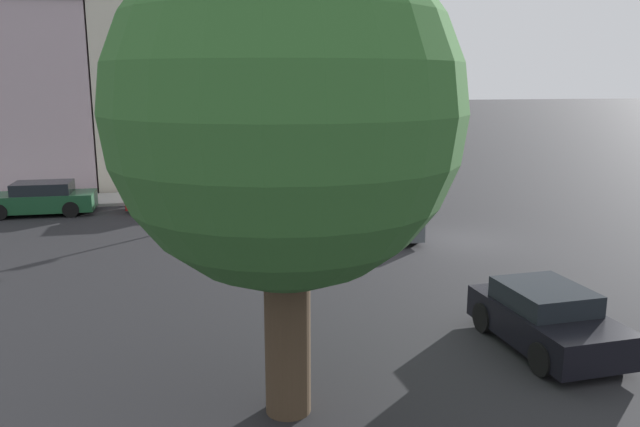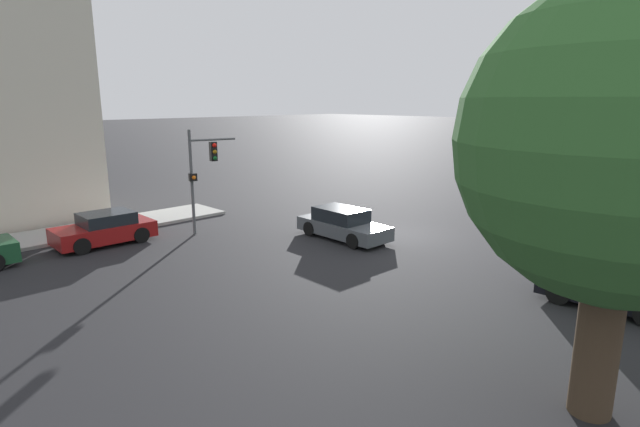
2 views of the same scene
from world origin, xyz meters
The scene contains 7 objects.
ground_plane centered at (0.00, 0.00, 0.00)m, with size 300.00×300.00×0.00m, color black.
street_tree centered at (-10.99, 8.53, 5.44)m, with size 6.04×6.04×8.50m.
traffic_signal centered at (6.71, 6.44, 3.24)m, with size 0.58×2.41×4.92m.
crossing_car_0 centered at (-9.53, 2.32, 0.69)m, with size 3.92×2.15×1.42m.
crossing_car_1 centered at (1.47, 2.49, 0.66)m, with size 4.61×1.99×1.40m.
parked_car_0 centered at (8.23, 10.62, 0.67)m, with size 2.11×4.13×1.40m.
parked_car_1 centered at (8.34, 16.45, 0.71)m, with size 2.10×4.80×1.48m.
Camera 1 is at (-21.37, 10.31, 6.01)m, focal length 35.00 mm.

